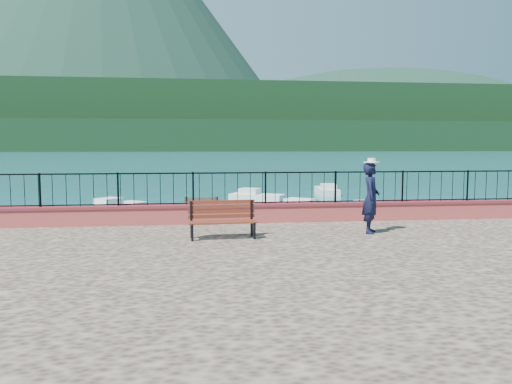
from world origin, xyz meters
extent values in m
plane|color=#19596B|center=(0.00, 0.00, 0.00)|extent=(2000.00, 2000.00, 0.00)
cube|color=#A3423B|center=(0.00, 3.70, 1.49)|extent=(28.00, 0.46, 0.58)
cube|color=black|center=(0.00, 3.70, 2.25)|extent=(27.00, 0.05, 0.95)
cube|color=#2D231C|center=(-2.00, 12.00, 0.15)|extent=(2.00, 16.00, 0.30)
cube|color=black|center=(0.00, 300.00, 9.00)|extent=(900.00, 60.00, 18.00)
cube|color=black|center=(0.00, 360.00, 22.00)|extent=(900.00, 120.00, 44.00)
cone|color=#142D23|center=(-120.00, 700.00, 190.00)|extent=(560.00, 560.00, 380.00)
ellipsoid|color=#142D23|center=(220.00, 560.00, 0.00)|extent=(448.00, 384.00, 180.00)
cube|color=black|center=(-1.77, 1.13, 1.41)|extent=(1.74, 0.60, 0.43)
cube|color=brown|center=(-1.78, 1.40, 1.89)|extent=(1.72, 0.16, 0.52)
imported|color=black|center=(2.24, 1.48, 2.15)|extent=(0.69, 0.82, 1.90)
cylinder|color=white|center=(2.24, 1.48, 3.16)|extent=(0.44, 0.44, 0.12)
cube|color=white|center=(-8.17, 11.50, 0.40)|extent=(4.24, 2.65, 0.80)
cube|color=white|center=(3.54, 13.71, 0.40)|extent=(4.07, 3.54, 0.80)
cube|color=silver|center=(6.78, 12.77, 0.40)|extent=(3.51, 1.56, 0.80)
cube|color=silver|center=(-6.62, 16.08, 0.40)|extent=(3.17, 3.41, 0.80)
cube|color=white|center=(1.62, 20.44, 0.40)|extent=(3.69, 2.85, 0.80)
cube|color=silver|center=(7.32, 24.28, 0.40)|extent=(1.67, 4.00, 0.80)
camera|label=1|loc=(-2.52, -11.34, 3.56)|focal=35.00mm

